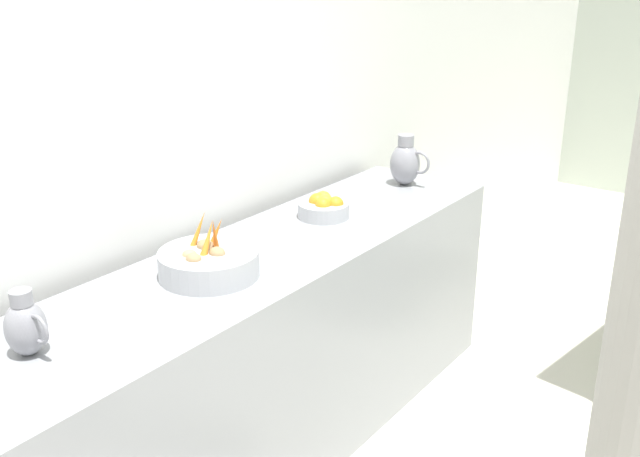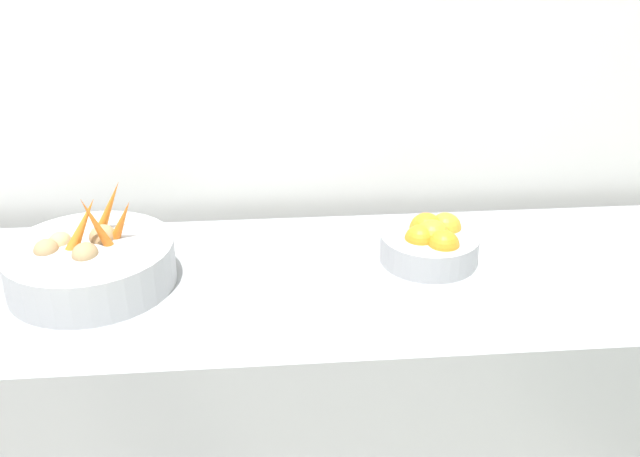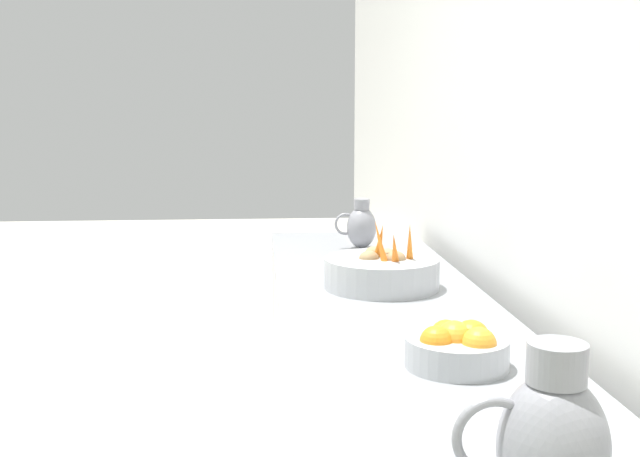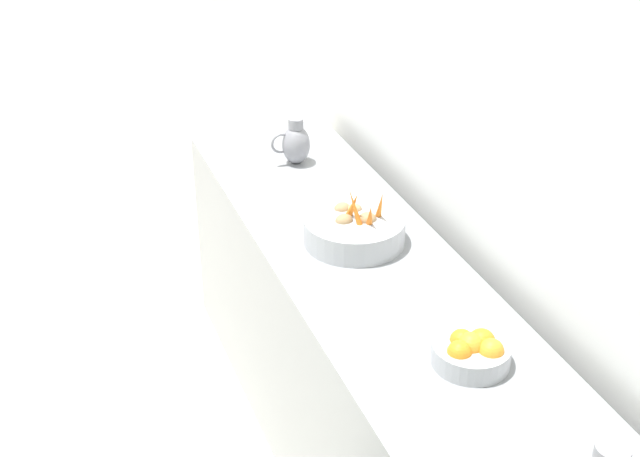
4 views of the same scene
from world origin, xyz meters
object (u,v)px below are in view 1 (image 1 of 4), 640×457
object	(u,v)px
metal_pitcher_tall	(406,162)
metal_pitcher_short	(26,326)
orange_bowl	(324,207)
vegetable_colander	(209,263)

from	to	relation	value
metal_pitcher_tall	metal_pitcher_short	distance (m)	2.10
orange_bowl	metal_pitcher_tall	world-z (taller)	metal_pitcher_tall
metal_pitcher_tall	metal_pitcher_short	size ratio (longest dim) A/B	1.27
vegetable_colander	orange_bowl	distance (m)	0.76
vegetable_colander	metal_pitcher_tall	size ratio (longest dim) A/B	1.42
metal_pitcher_tall	vegetable_colander	bearing A→B (deg)	-89.69
orange_bowl	metal_pitcher_short	xyz separation A→B (m)	(0.02, -1.46, 0.04)
vegetable_colander	metal_pitcher_tall	distance (m)	1.40
vegetable_colander	orange_bowl	xyz separation A→B (m)	(-0.05, 0.76, -0.01)
metal_pitcher_tall	metal_pitcher_short	bearing A→B (deg)	-90.49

